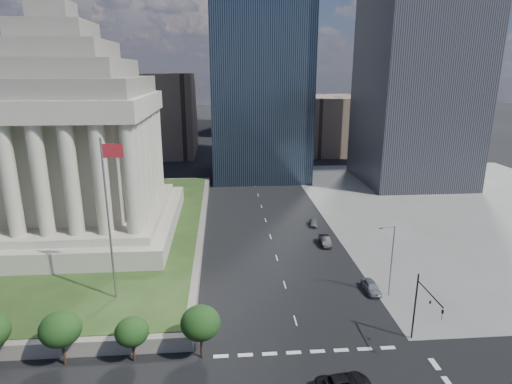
{
  "coord_description": "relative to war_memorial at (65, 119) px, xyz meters",
  "views": [
    {
      "loc": [
        -8.34,
        -24.88,
        29.25
      ],
      "look_at": [
        -4.55,
        23.03,
        15.45
      ],
      "focal_mm": 30.0,
      "sensor_mm": 36.0,
      "label": 1
    }
  ],
  "objects": [
    {
      "name": "flagpole",
      "position": [
        12.17,
        -24.0,
        -8.29
      ],
      "size": [
        2.52,
        0.24,
        20.0
      ],
      "color": "slate",
      "rests_on": "plaza_lawn"
    },
    {
      "name": "parked_sedan_far",
      "position": [
        43.0,
        4.19,
        -20.76
      ],
      "size": [
        2.12,
        3.93,
        1.27
      ],
      "primitive_type": "imported",
      "rotation": [
        0.0,
        0.0,
        -0.17
      ],
      "color": "#55585C",
      "rests_on": "ground"
    },
    {
      "name": "parked_sedan_near",
      "position": [
        45.5,
        -21.88,
        -20.66
      ],
      "size": [
        4.37,
        1.79,
        1.48
      ],
      "primitive_type": "imported",
      "rotation": [
        0.0,
        0.0,
        0.01
      ],
      "color": "gray",
      "rests_on": "ground"
    },
    {
      "name": "plaza_terrace",
      "position": [
        -11.0,
        2.0,
        -20.5
      ],
      "size": [
        66.0,
        70.0,
        1.8
      ],
      "primitive_type": "cube",
      "color": "#6B645C",
      "rests_on": "ground"
    },
    {
      "name": "sidewalk_ne",
      "position": [
        80.0,
        12.0,
        -21.38
      ],
      "size": [
        68.0,
        90.0,
        0.03
      ],
      "primitive_type": "cube",
      "color": "slate",
      "rests_on": "ground"
    },
    {
      "name": "street_lamp_north",
      "position": [
        47.33,
        -23.0,
        -15.74
      ],
      "size": [
        2.13,
        0.22,
        10.0
      ],
      "color": "slate",
      "rests_on": "ground"
    },
    {
      "name": "parked_sedan_mid",
      "position": [
        43.0,
        -5.35,
        -20.65
      ],
      "size": [
        1.8,
        4.61,
        1.5
      ],
      "primitive_type": "imported",
      "rotation": [
        0.0,
        0.0,
        -0.05
      ],
      "color": "black",
      "rests_on": "ground"
    },
    {
      "name": "plaza_lawn",
      "position": [
        -11.0,
        2.0,
        -19.55
      ],
      "size": [
        64.0,
        68.0,
        0.1
      ],
      "primitive_type": "cube",
      "color": "#253C18",
      "rests_on": "plaza_terrace"
    },
    {
      "name": "pickup_truck",
      "position": [
        36.62,
        -39.84,
        -20.66
      ],
      "size": [
        5.63,
        3.2,
        1.48
      ],
      "primitive_type": "imported",
      "rotation": [
        0.0,
        0.0,
        1.71
      ],
      "color": "black",
      "rests_on": "ground"
    },
    {
      "name": "midrise_glass",
      "position": [
        36.0,
        47.0,
        8.6
      ],
      "size": [
        26.0,
        26.0,
        60.0
      ],
      "primitive_type": "cube",
      "color": "black",
      "rests_on": "ground"
    },
    {
      "name": "building_filler_nw",
      "position": [
        4.0,
        82.0,
        -7.4
      ],
      "size": [
        24.0,
        30.0,
        28.0
      ],
      "primitive_type": "cube",
      "color": "brown",
      "rests_on": "ground"
    },
    {
      "name": "ground",
      "position": [
        34.0,
        52.0,
        -21.4
      ],
      "size": [
        500.0,
        500.0,
        0.0
      ],
      "primitive_type": "plane",
      "color": "black",
      "rests_on": "ground"
    },
    {
      "name": "war_memorial",
      "position": [
        0.0,
        0.0,
        0.0
      ],
      "size": [
        34.0,
        34.0,
        39.0
      ],
      "primitive_type": null,
      "color": "#ACA290",
      "rests_on": "plaza_lawn"
    },
    {
      "name": "building_filler_ne",
      "position": [
        66.0,
        82.0,
        -11.4
      ],
      "size": [
        20.0,
        30.0,
        20.0
      ],
      "primitive_type": "cube",
      "color": "brown",
      "rests_on": "ground"
    },
    {
      "name": "traffic_signal_ne",
      "position": [
        46.5,
        -34.3,
        -16.15
      ],
      "size": [
        0.3,
        5.74,
        8.0
      ],
      "color": "black",
      "rests_on": "ground"
    }
  ]
}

